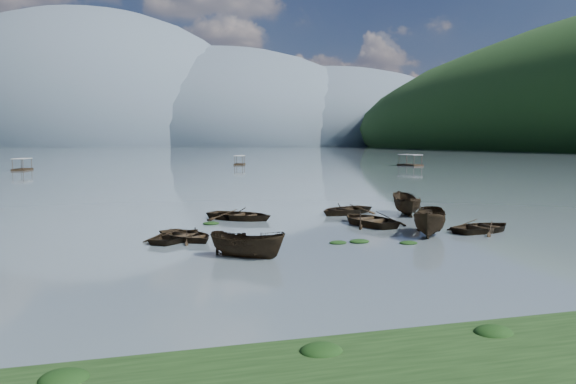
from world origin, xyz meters
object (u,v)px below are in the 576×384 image
object	(u,v)px
rowboat_3	(369,225)
pontoon_left	(22,170)
pontoon_centre	(240,165)
rowboat_0	(187,240)

from	to	relation	value
rowboat_3	pontoon_left	world-z (taller)	pontoon_left
rowboat_3	pontoon_left	xyz separation A→B (m)	(-34.92, 85.23, 0.00)
rowboat_3	pontoon_centre	xyz separation A→B (m)	(10.81, 99.76, 0.00)
rowboat_0	pontoon_centre	bearing A→B (deg)	50.82
rowboat_0	pontoon_left	xyz separation A→B (m)	(-22.82, 87.78, 0.00)
pontoon_left	pontoon_centre	size ratio (longest dim) A/B	1.03
rowboat_0	rowboat_3	bearing A→B (deg)	-14.69
rowboat_0	pontoon_left	world-z (taller)	pontoon_left
rowboat_0	pontoon_centre	xyz separation A→B (m)	(22.91, 102.30, 0.00)
rowboat_3	pontoon_centre	size ratio (longest dim) A/B	0.90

